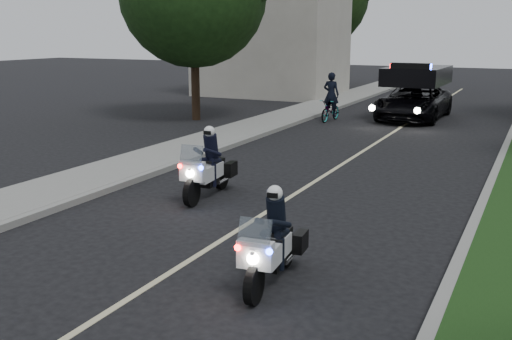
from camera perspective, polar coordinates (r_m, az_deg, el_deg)
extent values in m
plane|color=black|center=(9.39, -9.62, -10.57)|extent=(120.00, 120.00, 0.00)
cube|color=gray|center=(17.35, 22.14, -0.03)|extent=(0.20, 60.00, 0.15)
cube|color=gray|center=(19.62, -2.41, 2.38)|extent=(0.20, 60.00, 0.15)
cube|color=gray|center=(20.16, -5.16, 2.64)|extent=(2.00, 60.00, 0.16)
cube|color=#A8A396|center=(36.23, 1.49, 12.80)|extent=(8.00, 6.00, 7.00)
cube|color=#BFB78C|center=(18.08, 9.10, 1.06)|extent=(0.12, 50.00, 0.01)
imported|color=black|center=(27.03, 14.87, 4.78)|extent=(2.62, 5.50, 2.65)
imported|color=black|center=(25.70, 7.18, 4.70)|extent=(0.74, 1.81, 0.93)
imported|color=black|center=(25.70, 7.18, 4.70)|extent=(0.68, 0.46, 1.88)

